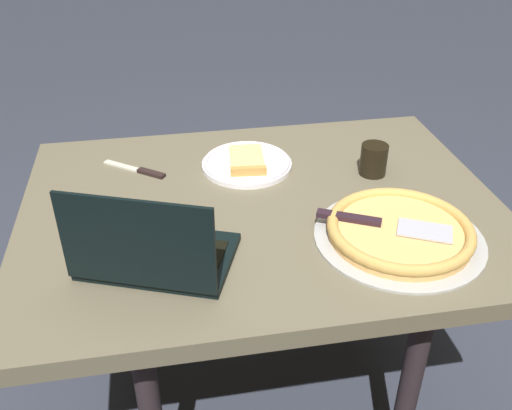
{
  "coord_description": "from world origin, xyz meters",
  "views": [
    {
      "loc": [
        -0.22,
        -1.18,
        1.5
      ],
      "look_at": [
        -0.03,
        -0.05,
        0.77
      ],
      "focal_mm": 39.74,
      "sensor_mm": 36.0,
      "label": 1
    }
  ],
  "objects_px": {
    "table_knife": "(140,170)",
    "pizza_plate": "(247,163)",
    "laptop": "(153,252)",
    "dining_table": "(262,228)",
    "drink_cup": "(374,159)",
    "pizza_tray": "(400,231)"
  },
  "relations": [
    {
      "from": "pizza_plate",
      "to": "drink_cup",
      "type": "bearing_deg",
      "value": -16.07
    },
    {
      "from": "dining_table",
      "to": "pizza_plate",
      "type": "distance_m",
      "value": 0.21
    },
    {
      "from": "pizza_plate",
      "to": "drink_cup",
      "type": "height_order",
      "value": "drink_cup"
    },
    {
      "from": "laptop",
      "to": "table_knife",
      "type": "xyz_separation_m",
      "value": [
        -0.03,
        0.44,
        -0.04
      ]
    },
    {
      "from": "laptop",
      "to": "drink_cup",
      "type": "distance_m",
      "value": 0.68
    },
    {
      "from": "pizza_tray",
      "to": "table_knife",
      "type": "bearing_deg",
      "value": 143.93
    },
    {
      "from": "pizza_tray",
      "to": "drink_cup",
      "type": "bearing_deg",
      "value": 81.4
    },
    {
      "from": "dining_table",
      "to": "table_knife",
      "type": "distance_m",
      "value": 0.38
    },
    {
      "from": "dining_table",
      "to": "pizza_plate",
      "type": "bearing_deg",
      "value": 92.21
    },
    {
      "from": "dining_table",
      "to": "pizza_plate",
      "type": "height_order",
      "value": "pizza_plate"
    },
    {
      "from": "laptop",
      "to": "pizza_plate",
      "type": "relative_size",
      "value": 1.47
    },
    {
      "from": "dining_table",
      "to": "pizza_plate",
      "type": "relative_size",
      "value": 4.77
    },
    {
      "from": "dining_table",
      "to": "laptop",
      "type": "distance_m",
      "value": 0.37
    },
    {
      "from": "dining_table",
      "to": "drink_cup",
      "type": "xyz_separation_m",
      "value": [
        0.32,
        0.1,
        0.12
      ]
    },
    {
      "from": "table_knife",
      "to": "pizza_plate",
      "type": "bearing_deg",
      "value": -4.99
    },
    {
      "from": "laptop",
      "to": "pizza_tray",
      "type": "relative_size",
      "value": 0.95
    },
    {
      "from": "laptop",
      "to": "pizza_tray",
      "type": "xyz_separation_m",
      "value": [
        0.55,
        0.01,
        -0.03
      ]
    },
    {
      "from": "laptop",
      "to": "pizza_tray",
      "type": "distance_m",
      "value": 0.55
    },
    {
      "from": "table_knife",
      "to": "drink_cup",
      "type": "distance_m",
      "value": 0.64
    },
    {
      "from": "dining_table",
      "to": "drink_cup",
      "type": "distance_m",
      "value": 0.36
    },
    {
      "from": "dining_table",
      "to": "pizza_tray",
      "type": "relative_size",
      "value": 3.08
    },
    {
      "from": "laptop",
      "to": "drink_cup",
      "type": "xyz_separation_m",
      "value": [
        0.6,
        0.32,
        -0.0
      ]
    }
  ]
}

